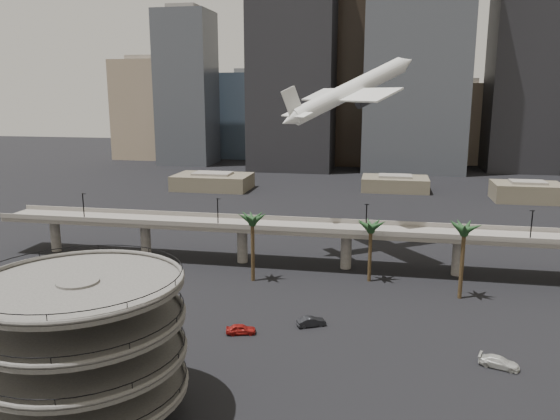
% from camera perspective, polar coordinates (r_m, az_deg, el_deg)
% --- Properties ---
extents(ground, '(700.00, 700.00, 0.00)m').
position_cam_1_polar(ground, '(66.51, -7.09, -20.23)').
color(ground, black).
rests_on(ground, ground).
extents(parking_ramp, '(22.20, 22.20, 17.35)m').
position_cam_1_polar(parking_ramp, '(63.66, -19.96, -12.42)').
color(parking_ramp, '#4F4D4A').
rests_on(parking_ramp, ground).
extents(overpass, '(130.00, 9.30, 14.70)m').
position_cam_1_polar(overpass, '(113.27, 1.41, -2.23)').
color(overpass, slate).
rests_on(overpass, ground).
extents(palm_trees, '(42.40, 10.40, 14.00)m').
position_cam_1_polar(palm_trees, '(100.85, 8.31, -1.77)').
color(palm_trees, '#4D3B21').
rests_on(palm_trees, ground).
extents(low_buildings, '(135.00, 27.50, 6.80)m').
position_cam_1_polar(low_buildings, '(198.52, 7.58, 2.62)').
color(low_buildings, brown).
rests_on(low_buildings, ground).
extents(skyline, '(269.00, 86.00, 116.55)m').
position_cam_1_polar(skyline, '(270.38, 10.63, 13.49)').
color(skyline, gray).
rests_on(skyline, ground).
extents(airborne_jet, '(29.23, 28.31, 16.76)m').
position_cam_1_polar(airborne_jet, '(121.11, 7.28, 12.21)').
color(airborne_jet, silver).
rests_on(airborne_jet, ground).
extents(car_a, '(4.79, 2.92, 1.52)m').
position_cam_1_polar(car_a, '(83.99, -4.11, -12.31)').
color(car_a, '#A51B17').
rests_on(car_a, ground).
extents(car_b, '(4.78, 3.48, 1.50)m').
position_cam_1_polar(car_b, '(86.46, 3.29, -11.56)').
color(car_b, black).
rests_on(car_b, ground).
extents(car_c, '(5.51, 3.59, 1.49)m').
position_cam_1_polar(car_c, '(80.04, 21.92, -14.53)').
color(car_c, silver).
rests_on(car_c, ground).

